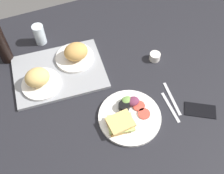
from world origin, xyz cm
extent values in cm
cube|color=black|center=(0.00, 0.00, -1.50)|extent=(190.00, 150.00, 3.00)
cube|color=gray|center=(-18.73, 23.42, 0.80)|extent=(47.44, 36.41, 1.60)
cylinder|color=white|center=(-28.73, 18.42, 2.30)|extent=(19.17, 19.17, 1.40)
ellipsoid|color=#DBB266|center=(-29.56, 19.31, 7.02)|extent=(11.80, 10.19, 8.05)
cylinder|color=white|center=(-8.73, 28.42, 2.30)|extent=(19.91, 19.91, 1.40)
ellipsoid|color=tan|center=(-7.74, 27.87, 7.15)|extent=(12.17, 10.51, 8.29)
cylinder|color=white|center=(4.15, -13.32, 0.80)|extent=(28.60, 28.60, 1.60)
cube|color=tan|center=(-1.57, -15.90, 2.30)|extent=(11.72, 9.89, 1.40)
cube|color=#B2C66B|center=(-1.57, -15.90, 3.50)|extent=(12.77, 11.28, 1.00)
cube|color=#DBB266|center=(-1.57, -15.90, 4.70)|extent=(11.68, 9.84, 1.40)
cylinder|color=#D14738|center=(10.58, -14.75, 2.00)|extent=(5.60, 5.60, 0.80)
cylinder|color=#D14738|center=(10.15, -10.18, 2.00)|extent=(5.60, 5.60, 0.80)
cylinder|color=black|center=(3.43, -8.32, 3.10)|extent=(5.20, 5.20, 3.00)
cylinder|color=#EFEACC|center=(3.43, -8.32, 4.20)|extent=(4.26, 4.26, 0.60)
ellipsoid|color=#729E4C|center=(5.58, -6.46, 3.40)|extent=(6.00, 4.80, 3.60)
ellipsoid|color=#6B2D47|center=(8.15, -7.60, 3.40)|extent=(6.00, 4.80, 3.60)
cylinder|color=silver|center=(-22.05, 48.08, 5.77)|extent=(6.04, 6.04, 11.53)
cylinder|color=black|center=(-41.43, 42.36, 10.83)|extent=(6.40, 6.40, 21.67)
cylinder|color=silver|center=(30.43, 13.88, 2.00)|extent=(5.60, 5.60, 4.00)
cube|color=#B7B7BC|center=(24.15, -15.32, 0.25)|extent=(1.67, 17.02, 0.50)
cube|color=#B7B7BC|center=(27.15, -11.32, 0.25)|extent=(3.07, 19.05, 0.50)
cube|color=black|center=(36.15, -21.87, 0.40)|extent=(16.06, 13.54, 0.80)
camera|label=1|loc=(-25.14, -65.25, 111.50)|focal=44.07mm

